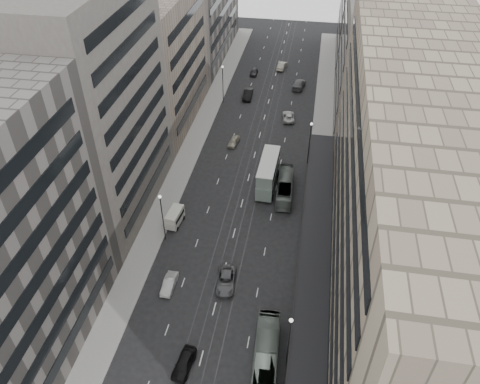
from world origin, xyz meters
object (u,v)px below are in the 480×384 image
Objects in this scene: bus_far at (285,187)px; double_decker at (268,173)px; sedan_1 at (169,284)px; bus_near at (266,356)px; panel_van at (175,217)px; sedan_0 at (184,363)px; sedan_2 at (226,280)px.

double_decker is (-3.02, 1.45, 1.38)m from bus_far.
bus_far is at bearing 60.24° from sedan_1.
bus_far is at bearing -90.98° from bus_near.
panel_van is 12.41m from sedan_1.
panel_van reaches higher than sedan_0.
sedan_0 is at bearing -96.98° from double_decker.
panel_van is 0.99× the size of sedan_1.
bus_near is 9.22m from sedan_0.
bus_far is 2.53× the size of panel_van.
panel_van is (-12.69, -11.56, -1.46)m from double_decker.
bus_near is 32.82m from double_decker.
bus_near is 2.13× the size of sedan_2.
sedan_1 is at bearing -71.56° from panel_van.
sedan_1 is at bearing -111.53° from double_decker.
bus_near is 2.75× the size of sedan_1.
bus_far reaches higher than sedan_2.
double_decker reaches higher than bus_near.
double_decker is at bearing 67.70° from sedan_1.
bus_near is 26.75m from panel_van.
panel_van is 0.92× the size of sedan_0.
bus_near is 31.12m from bus_far.
sedan_2 is at bearing 14.47° from sedan_1.
bus_near is at bearing -81.74° from double_decker.
bus_near is 1.10× the size of bus_far.
bus_far is 1.94× the size of sedan_2.
sedan_1 is at bearing -171.98° from sedan_2.
sedan_2 is at bearing 86.43° from sedan_0.
bus_far reaches higher than sedan_0.
bus_far is 21.26m from sedan_2.
sedan_0 reaches higher than sedan_1.
bus_near is at bearing -31.91° from sedan_1.
sedan_2 is (-2.80, -21.89, -2.08)m from double_decker.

